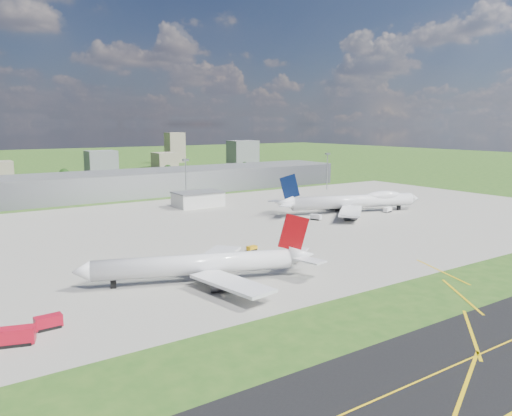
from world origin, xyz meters
TOP-DOWN VIEW (x-y plane):
  - ground at (0.00, 150.00)m, footprint 1400.00×1400.00m
  - apron at (10.00, 40.00)m, footprint 360.00×190.00m
  - terminal at (0.00, 165.00)m, footprint 300.00×42.00m
  - ops_building at (10.00, 100.00)m, footprint 26.00×16.00m
  - mast_center at (10.00, 115.00)m, footprint 3.50×2.00m
  - mast_east at (120.00, 115.00)m, footprint 3.50×2.00m
  - airliner_red_twin at (-51.91, -22.25)m, footprint 68.10×51.64m
  - airliner_blue_quad at (68.10, 37.07)m, footprint 79.81×61.19m
  - fire_truck at (-105.09, -37.85)m, footprint 9.00×5.53m
  - crash_tender at (-97.20, -33.07)m, footprint 6.02×2.89m
  - tug_yellow at (-20.20, -0.17)m, footprint 4.11×2.87m
  - van_white_near at (38.36, 32.27)m, footprint 4.17×5.93m
  - van_white_far at (83.80, 27.42)m, footprint 5.48×3.46m
  - bldg_cw at (-60.00, 340.00)m, footprint 20.00×18.00m
  - bldg_c at (20.00, 310.00)m, footprint 26.00×20.00m
  - bldg_ce at (100.00, 350.00)m, footprint 22.00×24.00m
  - bldg_e at (180.00, 320.00)m, footprint 30.00×22.00m
  - bldg_tall_e at (140.00, 410.00)m, footprint 20.00×18.00m
  - tree_c at (-20.00, 280.00)m, footprint 8.10×8.10m
  - tree_e at (70.00, 275.00)m, footprint 7.65×7.65m
  - tree_far_e at (160.00, 285.00)m, footprint 6.30×6.30m

SIDE VIEW (x-z plane):
  - ground at x=0.00m, z-range 0.00..0.00m
  - apron at x=10.00m, z-range 0.00..0.08m
  - tug_yellow at x=-20.20m, z-range 0.03..1.88m
  - van_white_far at x=83.80m, z-range 0.01..2.61m
  - van_white_near at x=38.36m, z-range 0.01..2.75m
  - crash_tender at x=-97.20m, z-range 0.00..3.12m
  - fire_truck at x=-105.09m, z-range -0.01..3.72m
  - ops_building at x=10.00m, z-range 0.00..8.00m
  - tree_far_e at x=160.00m, z-range 0.68..8.38m
  - airliner_red_twin at x=-51.91m, z-range -4.53..14.86m
  - tree_e at x=70.00m, z-range 0.84..10.19m
  - tree_c at x=-20.00m, z-range 0.89..10.79m
  - airliner_blue_quad at x=68.10m, z-range -4.75..16.63m
  - bldg_cw at x=-60.00m, z-range 0.00..14.00m
  - terminal at x=0.00m, z-range 0.00..15.00m
  - bldg_ce at x=100.00m, z-range 0.00..16.00m
  - bldg_c at x=20.00m, z-range 0.00..22.00m
  - bldg_e at x=180.00m, z-range 0.00..28.00m
  - mast_center at x=10.00m, z-range 4.76..30.66m
  - mast_east at x=120.00m, z-range 4.76..30.66m
  - bldg_tall_e at x=140.00m, z-range 0.00..36.00m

